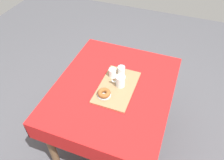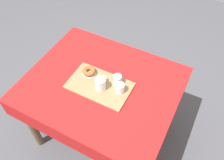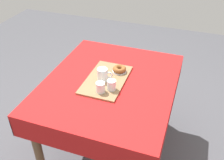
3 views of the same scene
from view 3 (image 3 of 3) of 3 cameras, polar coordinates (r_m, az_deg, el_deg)
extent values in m
plane|color=#47474C|center=(2.46, -0.38, -15.02)|extent=(6.00, 6.00, 0.00)
cube|color=red|center=(1.95, -0.47, -0.74)|extent=(1.17, 0.98, 0.04)
cube|color=red|center=(2.19, -12.54, -0.19)|extent=(1.17, 0.01, 0.14)
cube|color=red|center=(1.93, 13.32, -5.70)|extent=(1.17, 0.01, 0.14)
cube|color=red|center=(2.47, 4.13, 5.00)|extent=(0.01, 0.98, 0.14)
cube|color=red|center=(1.62, -7.67, -14.80)|extent=(0.01, 0.98, 0.14)
cylinder|color=brown|center=(2.67, -4.88, 0.03)|extent=(0.06, 0.06, 0.73)
cylinder|color=brown|center=(2.05, -16.28, -15.04)|extent=(0.06, 0.06, 0.73)
cylinder|color=brown|center=(2.50, 12.07, -3.42)|extent=(0.06, 0.06, 0.73)
cube|color=olive|center=(1.94, -1.33, 0.07)|extent=(0.48, 0.29, 0.01)
cylinder|color=white|center=(1.90, -2.17, 1.24)|extent=(0.08, 0.08, 0.10)
cylinder|color=maroon|center=(1.91, -2.17, 1.00)|extent=(0.07, 0.07, 0.07)
torus|color=white|center=(1.89, -0.63, 1.12)|extent=(0.02, 0.06, 0.06)
cylinder|color=white|center=(1.79, -2.61, -1.67)|extent=(0.06, 0.06, 0.08)
cylinder|color=silver|center=(1.79, -2.60, -1.98)|extent=(0.05, 0.05, 0.05)
cylinder|color=white|center=(1.81, -0.12, -1.12)|extent=(0.06, 0.06, 0.08)
cylinder|color=silver|center=(1.81, -0.12, -1.36)|extent=(0.05, 0.05, 0.05)
cylinder|color=silver|center=(2.02, 1.67, 1.97)|extent=(0.11, 0.11, 0.01)
torus|color=brown|center=(2.01, 1.68, 2.51)|extent=(0.11, 0.11, 0.04)
camera|label=1|loc=(2.91, -0.77, 39.58)|focal=35.64mm
camera|label=2|loc=(1.78, -50.98, 34.35)|focal=37.97mm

